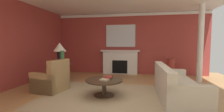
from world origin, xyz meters
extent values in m
plane|color=tan|center=(0.00, 0.00, 0.00)|extent=(8.77, 8.77, 0.00)
cube|color=#9E3833|center=(0.00, 3.43, 1.42)|extent=(7.21, 0.12, 2.83)
cube|color=#9E3833|center=(-3.37, 0.30, 1.42)|extent=(0.12, 7.35, 2.83)
cube|color=white|center=(0.00, 3.35, 2.75)|extent=(7.21, 0.08, 0.12)
cube|color=tan|center=(-0.31, 0.07, 0.01)|extent=(3.30, 2.54, 0.01)
cube|color=white|center=(-0.29, 3.23, 0.53)|extent=(1.60, 0.25, 1.06)
cube|color=black|center=(-0.29, 3.21, 0.35)|extent=(0.70, 0.26, 0.60)
cube|color=white|center=(-0.29, 3.20, 1.09)|extent=(1.80, 0.35, 0.06)
cube|color=silver|center=(-0.29, 3.34, 1.79)|extent=(1.37, 0.04, 1.03)
cube|color=beige|center=(1.58, 0.17, 0.23)|extent=(0.94, 2.12, 0.45)
cube|color=beige|center=(1.23, 0.16, 0.65)|extent=(0.24, 2.10, 0.40)
cube|color=beige|center=(1.60, -0.78, 0.31)|extent=(0.90, 0.22, 0.62)
cube|color=beige|center=(1.56, 1.12, 0.31)|extent=(0.90, 0.22, 0.62)
cube|color=#9E7A4C|center=(-1.98, 0.19, 0.22)|extent=(0.92, 0.92, 0.44)
cube|color=#9E7A4C|center=(-1.66, 0.14, 0.70)|extent=(0.29, 0.82, 0.51)
cube|color=#9E7A4C|center=(-1.92, 0.52, 0.30)|extent=(0.81, 0.27, 0.60)
cube|color=#9E7A4C|center=(-2.03, -0.13, 0.30)|extent=(0.81, 0.27, 0.60)
cylinder|color=#3D2D1E|center=(-0.31, 0.07, 0.43)|extent=(1.00, 1.00, 0.04)
cylinder|color=#3D2D1E|center=(-0.31, 0.07, 0.21)|extent=(0.12, 0.12, 0.41)
cylinder|color=#3D2D1E|center=(-0.31, 0.07, 0.01)|extent=(0.56, 0.56, 0.03)
cube|color=#3D2D1E|center=(-2.10, 0.99, 0.68)|extent=(0.56, 0.56, 0.04)
cube|color=#3D2D1E|center=(-2.10, 0.99, 0.33)|extent=(0.10, 0.10, 0.66)
cube|color=#3D2D1E|center=(-2.10, 0.99, 0.02)|extent=(0.45, 0.45, 0.04)
cylinder|color=black|center=(-2.10, 0.99, 0.92)|extent=(0.18, 0.18, 0.45)
cone|color=beige|center=(-2.10, 0.99, 1.30)|extent=(0.44, 0.44, 0.30)
cylinder|color=#33703D|center=(-1.95, 0.87, 0.94)|extent=(0.14, 0.14, 0.48)
cylinder|color=#9E3328|center=(1.92, 2.92, 0.39)|extent=(0.31, 0.31, 0.79)
cube|color=tan|center=(-0.27, -0.04, 0.47)|extent=(0.26, 0.24, 0.04)
cube|color=maroon|center=(-0.20, 0.13, 0.51)|extent=(0.23, 0.18, 0.04)
cylinder|color=white|center=(2.78, 2.18, 1.42)|extent=(0.20, 0.20, 2.83)
camera|label=1|loc=(0.65, -3.91, 1.40)|focal=24.73mm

